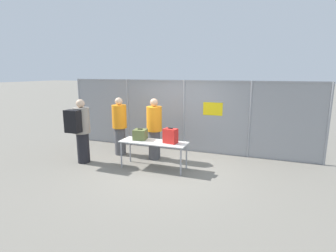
{
  "coord_description": "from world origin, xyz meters",
  "views": [
    {
      "loc": [
        2.4,
        -6.11,
        2.52
      ],
      "look_at": [
        -0.08,
        0.59,
        1.05
      ],
      "focal_mm": 28.0,
      "sensor_mm": 36.0,
      "label": 1
    }
  ],
  "objects_px": {
    "inspection_table": "(154,144)",
    "suitcase_olive": "(140,134)",
    "traveler_hooded": "(80,129)",
    "security_worker_near": "(154,128)",
    "suitcase_red": "(170,136)",
    "utility_trailer": "(245,127)",
    "security_worker_far": "(120,125)"
  },
  "relations": [
    {
      "from": "suitcase_red",
      "to": "security_worker_far",
      "type": "bearing_deg",
      "value": 159.02
    },
    {
      "from": "inspection_table",
      "to": "security_worker_near",
      "type": "bearing_deg",
      "value": 111.55
    },
    {
      "from": "inspection_table",
      "to": "traveler_hooded",
      "type": "bearing_deg",
      "value": -171.12
    },
    {
      "from": "suitcase_olive",
      "to": "traveler_hooded",
      "type": "height_order",
      "value": "traveler_hooded"
    },
    {
      "from": "inspection_table",
      "to": "security_worker_near",
      "type": "relative_size",
      "value": 1.0
    },
    {
      "from": "traveler_hooded",
      "to": "security_worker_near",
      "type": "bearing_deg",
      "value": 5.69
    },
    {
      "from": "inspection_table",
      "to": "suitcase_olive",
      "type": "height_order",
      "value": "suitcase_olive"
    },
    {
      "from": "security_worker_near",
      "to": "suitcase_red",
      "type": "bearing_deg",
      "value": 150.05
    },
    {
      "from": "suitcase_red",
      "to": "utility_trailer",
      "type": "relative_size",
      "value": 0.11
    },
    {
      "from": "inspection_table",
      "to": "security_worker_near",
      "type": "height_order",
      "value": "security_worker_near"
    },
    {
      "from": "suitcase_red",
      "to": "security_worker_far",
      "type": "distance_m",
      "value": 2.06
    },
    {
      "from": "traveler_hooded",
      "to": "security_worker_far",
      "type": "xyz_separation_m",
      "value": [
        0.59,
        1.09,
        -0.07
      ]
    },
    {
      "from": "suitcase_olive",
      "to": "suitcase_red",
      "type": "distance_m",
      "value": 0.9
    },
    {
      "from": "inspection_table",
      "to": "suitcase_red",
      "type": "relative_size",
      "value": 4.48
    },
    {
      "from": "security_worker_near",
      "to": "suitcase_olive",
      "type": "bearing_deg",
      "value": 90.25
    },
    {
      "from": "utility_trailer",
      "to": "inspection_table",
      "type": "bearing_deg",
      "value": -114.41
    },
    {
      "from": "inspection_table",
      "to": "utility_trailer",
      "type": "xyz_separation_m",
      "value": [
        2.01,
        4.43,
        -0.26
      ]
    },
    {
      "from": "inspection_table",
      "to": "suitcase_olive",
      "type": "relative_size",
      "value": 4.72
    },
    {
      "from": "security_worker_near",
      "to": "security_worker_far",
      "type": "distance_m",
      "value": 1.18
    },
    {
      "from": "security_worker_near",
      "to": "inspection_table",
      "type": "bearing_deg",
      "value": 124.46
    },
    {
      "from": "suitcase_olive",
      "to": "utility_trailer",
      "type": "height_order",
      "value": "suitcase_olive"
    },
    {
      "from": "suitcase_olive",
      "to": "security_worker_near",
      "type": "relative_size",
      "value": 0.21
    },
    {
      "from": "security_worker_far",
      "to": "utility_trailer",
      "type": "relative_size",
      "value": 0.5
    },
    {
      "from": "suitcase_olive",
      "to": "traveler_hooded",
      "type": "bearing_deg",
      "value": -165.82
    },
    {
      "from": "utility_trailer",
      "to": "traveler_hooded",
      "type": "bearing_deg",
      "value": -130.56
    },
    {
      "from": "suitcase_olive",
      "to": "traveler_hooded",
      "type": "xyz_separation_m",
      "value": [
        -1.63,
        -0.41,
        0.12
      ]
    },
    {
      "from": "security_worker_near",
      "to": "security_worker_far",
      "type": "xyz_separation_m",
      "value": [
        -1.18,
        0.04,
        -0.01
      ]
    },
    {
      "from": "traveler_hooded",
      "to": "utility_trailer",
      "type": "distance_m",
      "value": 6.28
    },
    {
      "from": "suitcase_red",
      "to": "traveler_hooded",
      "type": "height_order",
      "value": "traveler_hooded"
    },
    {
      "from": "traveler_hooded",
      "to": "security_worker_far",
      "type": "height_order",
      "value": "traveler_hooded"
    },
    {
      "from": "inspection_table",
      "to": "suitcase_red",
      "type": "distance_m",
      "value": 0.53
    },
    {
      "from": "suitcase_red",
      "to": "traveler_hooded",
      "type": "xyz_separation_m",
      "value": [
        -2.52,
        -0.35,
        0.07
      ]
    }
  ]
}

